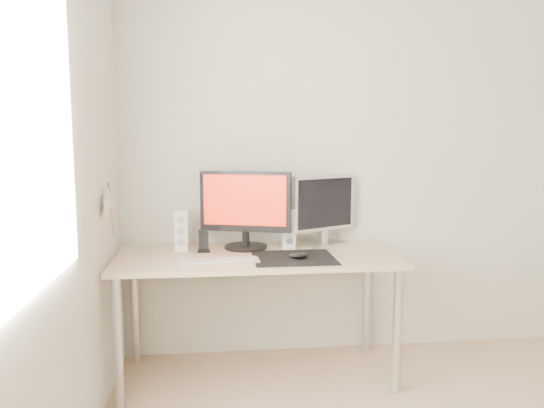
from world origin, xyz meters
TOP-DOWN VIEW (x-y plane):
  - wall_back at (0.00, 1.75)m, footprint 3.50×0.00m
  - wall_left at (-1.75, 0.00)m, footprint 0.00×3.50m
  - window_pane at (-1.74, 0.00)m, footprint 0.00×1.30m
  - mousepad at (-0.73, 1.26)m, footprint 0.45×0.40m
  - mouse at (-0.71, 1.23)m, footprint 0.10×0.06m
  - desk at (-0.93, 1.38)m, footprint 1.60×0.70m
  - main_monitor at (-0.98, 1.55)m, footprint 0.54×0.32m
  - second_monitor at (-0.50, 1.60)m, footprint 0.42×0.24m
  - speaker_left at (-1.36, 1.54)m, footprint 0.08×0.09m
  - speaker_right at (-0.73, 1.53)m, footprint 0.08×0.09m
  - keyboard at (-1.14, 1.21)m, footprint 0.43×0.14m
  - phone_dock at (-1.23, 1.48)m, footprint 0.07×0.06m
  - pennant at (-1.72, 1.24)m, footprint 0.01×0.23m

SIDE VIEW (x-z plane):
  - desk at x=-0.93m, z-range 0.29..1.02m
  - mousepad at x=-0.73m, z-range 0.73..0.73m
  - keyboard at x=-1.14m, z-range 0.73..0.75m
  - mouse at x=-0.71m, z-range 0.73..0.77m
  - phone_dock at x=-1.23m, z-range 0.70..0.84m
  - speaker_left at x=-1.36m, z-range 0.73..0.97m
  - speaker_right at x=-0.73m, z-range 0.73..0.97m
  - second_monitor at x=-0.50m, z-range 0.75..1.19m
  - main_monitor at x=-0.98m, z-range 0.75..1.22m
  - pennant at x=-1.72m, z-range 0.90..1.19m
  - wall_back at x=0.00m, z-range -0.50..3.00m
  - wall_left at x=-1.75m, z-range -0.50..3.00m
  - window_pane at x=-1.74m, z-range 0.85..2.15m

